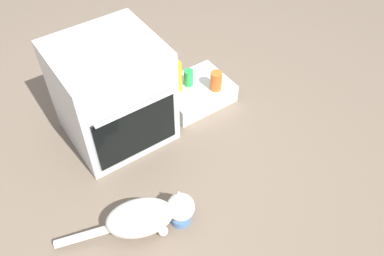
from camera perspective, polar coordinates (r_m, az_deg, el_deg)
ground at (r=2.48m, az=-4.28°, el=-6.55°), size 8.00×8.00×0.00m
oven at (r=2.51m, az=-11.18°, el=4.80°), size 0.60×0.61×0.68m
pantry_cabinet at (r=2.87m, az=0.56°, el=5.07°), size 0.47×0.37×0.13m
food_bowl at (r=2.28m, az=-1.63°, el=-12.46°), size 0.11×0.11×0.07m
cat at (r=2.19m, az=-6.40°, el=-12.26°), size 0.72×0.33×0.22m
juice_carton at (r=2.70m, az=-2.57°, el=7.15°), size 0.09×0.06×0.24m
sauce_jar at (r=2.75m, az=3.40°, el=6.62°), size 0.08×0.08×0.14m
soda_can at (r=2.79m, az=-0.50°, el=7.09°), size 0.07×0.07×0.12m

